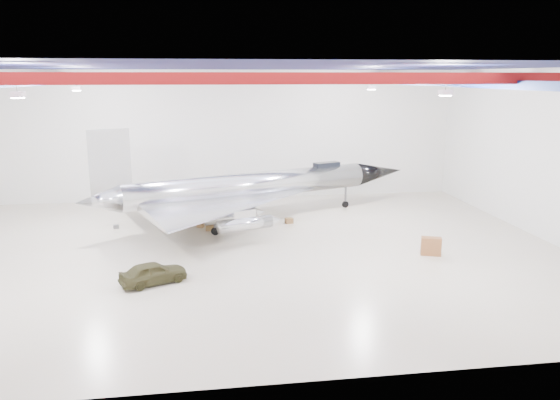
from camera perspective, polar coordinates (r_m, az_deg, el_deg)
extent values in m
plane|color=beige|center=(33.71, -4.41, -5.34)|extent=(40.00, 40.00, 0.00)
plane|color=silver|center=(47.27, -5.77, 6.73)|extent=(40.00, 0.00, 40.00)
plane|color=silver|center=(39.11, 26.18, 4.19)|extent=(0.00, 30.00, 30.00)
plane|color=#0A0F38|center=(32.02, -4.76, 13.70)|extent=(40.00, 40.00, 0.00)
cube|color=maroon|center=(23.05, -3.32, 12.57)|extent=(39.50, 0.25, 0.50)
cube|color=maroon|center=(29.03, -4.36, 12.61)|extent=(39.50, 0.25, 0.50)
cube|color=maroon|center=(35.02, -5.05, 12.64)|extent=(39.50, 0.25, 0.50)
cube|color=maroon|center=(41.01, -5.54, 12.66)|extent=(39.50, 0.25, 0.50)
cube|color=#0B1947|center=(33.49, -26.08, 10.89)|extent=(0.25, 29.50, 0.40)
cube|color=#0B1947|center=(34.89, 15.79, 11.72)|extent=(0.25, 29.50, 0.40)
cube|color=silver|center=(27.18, -25.74, 9.91)|extent=(0.55, 0.55, 0.25)
cube|color=silver|center=(28.60, 16.90, 10.70)|extent=(0.55, 0.55, 0.25)
cube|color=silver|center=(38.81, -20.48, 10.88)|extent=(0.55, 0.55, 0.25)
cube|color=silver|center=(39.82, 9.53, 11.53)|extent=(0.55, 0.55, 0.25)
cylinder|color=silver|center=(40.08, -3.09, 1.53)|extent=(18.39, 8.21, 1.89)
cone|color=black|center=(46.23, 10.29, 2.87)|extent=(5.08, 3.38, 1.89)
cone|color=silver|center=(36.94, -18.53, -0.10)|extent=(3.31, 2.74, 1.89)
cube|color=silver|center=(36.65, -17.35, 3.79)|extent=(2.52, 1.01, 4.25)
cube|color=black|center=(43.07, 4.89, 3.64)|extent=(2.21, 1.42, 0.47)
cylinder|color=silver|center=(34.65, -3.67, -2.54)|extent=(3.66, 2.02, 0.85)
cylinder|color=silver|center=(36.74, -5.20, -1.67)|extent=(3.66, 2.02, 0.85)
cylinder|color=silver|center=(41.87, -8.23, 0.06)|extent=(3.66, 2.02, 0.85)
cylinder|color=silver|center=(44.05, -9.28, 0.66)|extent=(3.66, 2.02, 0.85)
cylinder|color=#59595B|center=(44.63, 6.86, 0.28)|extent=(0.17, 0.17, 1.70)
cylinder|color=black|center=(44.76, 6.84, -0.45)|extent=(0.57, 0.38, 0.53)
cylinder|color=#59595B|center=(36.94, -6.82, -2.38)|extent=(0.17, 0.17, 1.70)
cylinder|color=black|center=(37.10, -6.79, -3.25)|extent=(0.57, 0.38, 0.53)
cylinder|color=#59595B|center=(41.24, -9.22, -0.84)|extent=(0.17, 0.17, 1.70)
cylinder|color=black|center=(41.38, -9.19, -1.63)|extent=(0.57, 0.38, 0.53)
imported|color=#3B381D|center=(29.10, -13.10, -7.42)|extent=(3.71, 2.71, 1.17)
cube|color=brown|center=(33.98, 15.50, -4.68)|extent=(1.31, 0.96, 1.08)
cube|color=olive|center=(39.14, -8.29, -2.58)|extent=(0.59, 0.53, 0.34)
cube|color=maroon|center=(42.43, -9.66, -1.46)|extent=(0.45, 0.38, 0.28)
cube|color=olive|center=(39.75, 0.95, -2.17)|extent=(0.63, 0.54, 0.38)
cube|color=#59595B|center=(40.12, -16.76, -2.68)|extent=(0.42, 0.35, 0.26)
cube|color=olive|center=(38.23, -7.33, -2.90)|extent=(0.60, 0.51, 0.38)
cylinder|color=#59595B|center=(43.17, -3.41, -1.01)|extent=(0.49, 0.49, 0.33)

